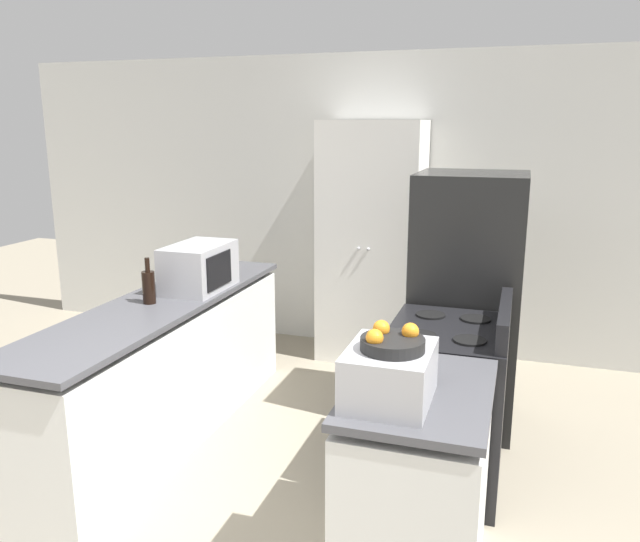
# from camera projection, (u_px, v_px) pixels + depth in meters

# --- Properties ---
(wall_back) EXTENTS (7.00, 0.06, 2.60)m
(wall_back) POSITION_uv_depth(u_px,v_px,m) (375.00, 205.00, 5.55)
(wall_back) COLOR silver
(wall_back) RESTS_ON ground_plane
(counter_left) EXTENTS (0.60, 2.50, 0.91)m
(counter_left) POSITION_uv_depth(u_px,v_px,m) (163.00, 371.00, 4.04)
(counter_left) COLOR silver
(counter_left) RESTS_ON ground_plane
(counter_right) EXTENTS (0.60, 0.88, 0.91)m
(counter_right) POSITION_uv_depth(u_px,v_px,m) (416.00, 487.00, 2.75)
(counter_right) COLOR silver
(counter_right) RESTS_ON ground_plane
(pantry_cabinet) EXTENTS (0.85, 0.57, 2.03)m
(pantry_cabinet) POSITION_uv_depth(u_px,v_px,m) (371.00, 243.00, 5.30)
(pantry_cabinet) COLOR white
(pantry_cabinet) RESTS_ON ground_plane
(stove) EXTENTS (0.66, 0.79, 1.07)m
(stove) POSITION_uv_depth(u_px,v_px,m) (445.00, 403.00, 3.53)
(stove) COLOR black
(stove) RESTS_ON ground_plane
(refrigerator) EXTENTS (0.72, 0.70, 1.70)m
(refrigerator) POSITION_uv_depth(u_px,v_px,m) (466.00, 301.00, 4.16)
(refrigerator) COLOR black
(refrigerator) RESTS_ON ground_plane
(microwave) EXTENTS (0.34, 0.54, 0.31)m
(microwave) POSITION_uv_depth(u_px,v_px,m) (199.00, 267.00, 4.19)
(microwave) COLOR #B2B2B7
(microwave) RESTS_ON counter_left
(wine_bottle) EXTENTS (0.08, 0.08, 0.29)m
(wine_bottle) POSITION_uv_depth(u_px,v_px,m) (149.00, 286.00, 3.88)
(wine_bottle) COLOR black
(wine_bottle) RESTS_ON counter_left
(toaster_oven) EXTENTS (0.34, 0.41, 0.22)m
(toaster_oven) POSITION_uv_depth(u_px,v_px,m) (389.00, 375.00, 2.50)
(toaster_oven) COLOR #B2B2B7
(toaster_oven) RESTS_ON counter_right
(fruit_bowl) EXTENTS (0.26, 0.26, 0.10)m
(fruit_bowl) POSITION_uv_depth(u_px,v_px,m) (392.00, 341.00, 2.46)
(fruit_bowl) COLOR black
(fruit_bowl) RESTS_ON toaster_oven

